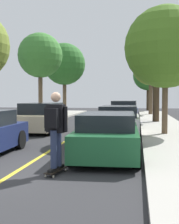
# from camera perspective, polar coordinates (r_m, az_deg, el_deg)

# --- Properties ---
(ground) EXTENTS (80.00, 80.00, 0.00)m
(ground) POSITION_cam_1_polar(r_m,az_deg,el_deg) (7.94, -12.56, -10.23)
(ground) COLOR #2D2D30
(center_line) EXTENTS (0.12, 39.20, 0.01)m
(center_line) POSITION_cam_1_polar(r_m,az_deg,el_deg) (11.68, -5.30, -5.92)
(center_line) COLOR gold
(center_line) RESTS_ON ground
(parked_car_left_near) EXTENTS (1.99, 4.13, 1.47)m
(parked_car_left_near) POSITION_cam_1_polar(r_m,az_deg,el_deg) (15.69, -9.02, -1.06)
(parked_car_left_near) COLOR #BCAD89
(parked_car_left_near) RESTS_ON ground
(parked_car_right_nearest) EXTENTS (1.95, 4.33, 1.31)m
(parked_car_right_nearest) POSITION_cam_1_polar(r_m,az_deg,el_deg) (9.14, 3.47, -4.27)
(parked_car_right_nearest) COLOR #1E5B33
(parked_car_right_nearest) RESTS_ON ground
(parked_car_right_near) EXTENTS (2.02, 4.59, 1.35)m
(parked_car_right_near) POSITION_cam_1_polar(r_m,az_deg,el_deg) (14.55, 5.54, -1.53)
(parked_car_right_near) COLOR white
(parked_car_right_near) RESTS_ON ground
(parked_car_right_far) EXTENTS (1.91, 4.48, 1.51)m
(parked_car_right_far) POSITION_cam_1_polar(r_m,az_deg,el_deg) (20.40, 6.54, -0.12)
(parked_car_right_far) COLOR navy
(parked_car_right_far) RESTS_ON ground
(street_tree_left_near) EXTENTS (3.19, 3.19, 6.19)m
(street_tree_left_near) POSITION_cam_1_polar(r_m,az_deg,el_deg) (22.41, -9.21, 10.34)
(street_tree_left_near) COLOR brown
(street_tree_left_near) RESTS_ON sidewalk_left
(street_tree_left_far) EXTENTS (3.97, 3.97, 6.72)m
(street_tree_left_far) POSITION_cam_1_polar(r_m,az_deg,el_deg) (29.41, -4.71, 8.88)
(street_tree_left_far) COLOR brown
(street_tree_left_far) RESTS_ON sidewalk_left
(street_tree_right_nearest) EXTENTS (3.63, 3.63, 5.65)m
(street_tree_right_nearest) POSITION_cam_1_polar(r_m,az_deg,el_deg) (14.15, 14.04, 11.67)
(street_tree_right_nearest) COLOR brown
(street_tree_right_nearest) RESTS_ON sidewalk_right
(street_tree_right_near) EXTENTS (2.86, 2.86, 5.63)m
(street_tree_right_near) POSITION_cam_1_polar(r_m,az_deg,el_deg) (20.76, 12.42, 9.70)
(street_tree_right_near) COLOR #3D2D1E
(street_tree_right_near) RESTS_ON sidewalk_right
(street_tree_right_far) EXTENTS (3.57, 3.57, 6.28)m
(street_tree_right_far) POSITION_cam_1_polar(r_m,az_deg,el_deg) (29.29, 11.42, 8.38)
(street_tree_right_far) COLOR brown
(street_tree_right_far) RESTS_ON sidewalk_right
(street_tree_right_farthest) EXTENTS (3.56, 3.56, 5.94)m
(street_tree_right_farthest) POSITION_cam_1_polar(r_m,az_deg,el_deg) (37.05, 10.90, 6.71)
(street_tree_right_farthest) COLOR #3D2D1E
(street_tree_right_farthest) RESTS_ON sidewalk_right
(skateboard) EXTENTS (0.37, 0.87, 0.10)m
(skateboard) POSITION_cam_1_polar(r_m,az_deg,el_deg) (7.24, -6.25, -10.75)
(skateboard) COLOR black
(skateboard) RESTS_ON ground
(skateboarder) EXTENTS (0.59, 0.71, 1.79)m
(skateboarder) POSITION_cam_1_polar(r_m,az_deg,el_deg) (7.04, -6.42, -2.58)
(skateboarder) COLOR black
(skateboarder) RESTS_ON skateboard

